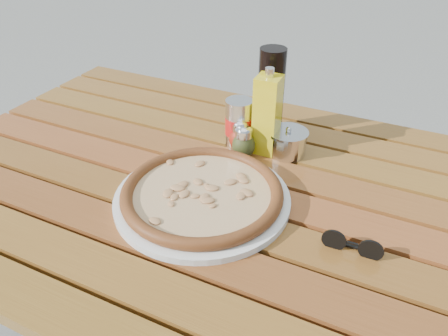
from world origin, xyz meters
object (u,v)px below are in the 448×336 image
at_px(sunglasses, 352,245).
at_px(table, 220,211).
at_px(oregano_shaker, 244,142).
at_px(plate, 202,199).
at_px(dark_bottle, 271,92).
at_px(pizza, 202,193).
at_px(soda_can, 239,124).
at_px(olive_oil_cruet, 267,115).
at_px(parmesan_tin, 288,142).
at_px(pepper_shaker, 240,135).

bearing_deg(sunglasses, table, 162.77).
bearing_deg(oregano_shaker, plate, -91.64).
height_order(dark_bottle, sunglasses, dark_bottle).
xyz_separation_m(pizza, sunglasses, (0.31, -0.01, -0.01)).
height_order(oregano_shaker, dark_bottle, dark_bottle).
bearing_deg(table, sunglasses, -15.40).
relative_size(pizza, soda_can, 3.79).
height_order(table, soda_can, soda_can).
distance_m(olive_oil_cruet, sunglasses, 0.38).
distance_m(pizza, soda_can, 0.25).
relative_size(dark_bottle, sunglasses, 2.00).
distance_m(plate, soda_can, 0.25).
xyz_separation_m(olive_oil_cruet, sunglasses, (0.26, -0.26, -0.08)).
height_order(oregano_shaker, parmesan_tin, oregano_shaker).
bearing_deg(pepper_shaker, oregano_shaker, -51.67).
height_order(plate, pepper_shaker, pepper_shaker).
relative_size(table, sunglasses, 12.74).
bearing_deg(sunglasses, soda_can, 140.87).
distance_m(table, oregano_shaker, 0.17).
bearing_deg(pizza, oregano_shaker, 88.36).
xyz_separation_m(dark_bottle, olive_oil_cruet, (0.03, -0.10, -0.01)).
bearing_deg(soda_can, parmesan_tin, 6.62).
bearing_deg(dark_bottle, sunglasses, -50.49).
distance_m(table, dark_bottle, 0.33).
xyz_separation_m(plate, soda_can, (-0.03, 0.24, 0.05)).
distance_m(oregano_shaker, dark_bottle, 0.16).
xyz_separation_m(plate, olive_oil_cruet, (0.04, 0.24, 0.09)).
relative_size(oregano_shaker, sunglasses, 0.75).
height_order(dark_bottle, olive_oil_cruet, dark_bottle).
relative_size(pepper_shaker, sunglasses, 0.75).
bearing_deg(plate, dark_bottle, 87.52).
xyz_separation_m(table, oregano_shaker, (-0.00, 0.13, 0.11)).
height_order(pepper_shaker, oregano_shaker, same).
distance_m(plate, pepper_shaker, 0.23).
height_order(pizza, oregano_shaker, oregano_shaker).
bearing_deg(parmesan_tin, sunglasses, -51.62).
height_order(dark_bottle, parmesan_tin, dark_bottle).
bearing_deg(dark_bottle, pizza, -92.48).
bearing_deg(dark_bottle, soda_can, -112.58).
relative_size(plate, dark_bottle, 1.64).
distance_m(pepper_shaker, soda_can, 0.03).
relative_size(plate, olive_oil_cruet, 1.71).
xyz_separation_m(pizza, olive_oil_cruet, (0.04, 0.24, 0.07)).
bearing_deg(plate, parmesan_tin, 69.73).
relative_size(table, parmesan_tin, 11.84).
relative_size(pizza, oregano_shaker, 5.55).
xyz_separation_m(oregano_shaker, soda_can, (-0.03, 0.04, 0.02)).
bearing_deg(pizza, plate, 90.00).
distance_m(pepper_shaker, olive_oil_cruet, 0.08).
height_order(soda_can, olive_oil_cruet, olive_oil_cruet).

